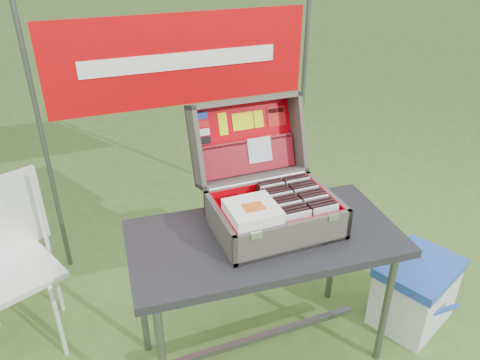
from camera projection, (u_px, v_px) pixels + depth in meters
name	position (u px, v px, depth m)	size (l,w,h in m)	color
ground	(248.00, 348.00, 2.54)	(80.00, 80.00, 0.00)	#436627
table	(263.00, 298.00, 2.32)	(1.24, 0.62, 0.77)	black
table_top	(264.00, 238.00, 2.14)	(1.24, 0.62, 0.04)	black
table_leg_fr	(386.00, 306.00, 2.30)	(0.04, 0.04, 0.73)	#59595B
table_leg_bl	(141.00, 297.00, 2.36)	(0.04, 0.04, 0.73)	#59595B
table_leg_br	(333.00, 248.00, 2.71)	(0.04, 0.04, 0.73)	#59595B
table_brace	(261.00, 337.00, 2.45)	(1.09, 0.03, 0.03)	#59595B
suitcase	(271.00, 175.00, 2.11)	(0.56, 0.56, 0.50)	#59554D
suitcase_base_bottom	(275.00, 226.00, 2.17)	(0.56, 0.40, 0.02)	#59554D
suitcase_base_wall_front	(294.00, 238.00, 1.99)	(0.56, 0.02, 0.15)	#59554D
suitcase_base_wall_back	(259.00, 195.00, 2.30)	(0.56, 0.02, 0.15)	#59554D
suitcase_base_wall_left	(220.00, 227.00, 2.06)	(0.02, 0.40, 0.15)	#59554D
suitcase_base_wall_right	(326.00, 204.00, 2.23)	(0.02, 0.40, 0.15)	#59554D
suitcase_liner_floor	(275.00, 224.00, 2.17)	(0.52, 0.36, 0.01)	red
suitcase_latch_left	(256.00, 235.00, 1.89)	(0.05, 0.01, 0.03)	silver
suitcase_latch_right	(333.00, 218.00, 2.01)	(0.05, 0.01, 0.03)	silver
suitcase_hinge	(258.00, 181.00, 2.27)	(0.02, 0.02, 0.50)	silver
suitcase_lid_back	(243.00, 138.00, 2.36)	(0.56, 0.40, 0.02)	#59554D
suitcase_lid_rim_far	(244.00, 101.00, 2.26)	(0.56, 0.02, 0.15)	#59554D
suitcase_lid_rim_near	(252.00, 177.00, 2.34)	(0.56, 0.02, 0.15)	#59554D
suitcase_lid_rim_left	(196.00, 148.00, 2.21)	(0.02, 0.40, 0.15)	#59554D
suitcase_lid_rim_right	(297.00, 132.00, 2.39)	(0.02, 0.40, 0.15)	#59554D
suitcase_lid_liner	(244.00, 139.00, 2.35)	(0.51, 0.35, 0.01)	red
suitcase_liner_wall_front	(293.00, 234.00, 1.99)	(0.52, 0.01, 0.13)	red
suitcase_liner_wall_back	(260.00, 195.00, 2.28)	(0.52, 0.01, 0.13)	red
suitcase_liner_wall_left	(223.00, 224.00, 2.06)	(0.01, 0.36, 0.13)	red
suitcase_liner_wall_right	(324.00, 202.00, 2.22)	(0.01, 0.36, 0.13)	red
suitcase_lid_pocket	(248.00, 157.00, 2.35)	(0.50, 0.16, 0.03)	maroon
suitcase_pocket_edge	(247.00, 142.00, 2.33)	(0.49, 0.02, 0.02)	maroon
suitcase_pocket_cd	(260.00, 150.00, 2.34)	(0.12, 0.12, 0.01)	silver
lid_sticker_cc_a	(202.00, 116.00, 2.25)	(0.05, 0.03, 0.00)	#1933B2
lid_sticker_cc_b	(203.00, 124.00, 2.26)	(0.05, 0.03, 0.00)	red
lid_sticker_cc_c	(204.00, 132.00, 2.26)	(0.05, 0.03, 0.00)	white
lid_sticker_cc_d	(205.00, 140.00, 2.27)	(0.05, 0.03, 0.00)	black
lid_card_neon_tall	(223.00, 124.00, 2.29)	(0.04, 0.11, 0.00)	#E0F001
lid_card_neon_main	(243.00, 121.00, 2.32)	(0.11, 0.08, 0.00)	#E0F001
lid_card_neon_small	(259.00, 119.00, 2.35)	(0.05, 0.08, 0.00)	#E0F001
lid_sticker_band	(277.00, 116.00, 2.38)	(0.10, 0.10, 0.00)	red
lid_sticker_band_bar	(276.00, 110.00, 2.38)	(0.09, 0.02, 0.00)	black
cd_left_0	(298.00, 227.00, 2.02)	(0.12, 0.01, 0.14)	silver
cd_left_1	(295.00, 224.00, 2.04)	(0.12, 0.01, 0.14)	black
cd_left_2	(293.00, 221.00, 2.05)	(0.12, 0.01, 0.14)	black
cd_left_3	(291.00, 219.00, 2.07)	(0.12, 0.01, 0.14)	black
cd_left_4	(289.00, 216.00, 2.09)	(0.12, 0.01, 0.14)	silver
cd_left_5	(286.00, 214.00, 2.11)	(0.12, 0.01, 0.14)	black
cd_left_6	(284.00, 211.00, 2.13)	(0.12, 0.01, 0.14)	black
cd_left_7	(282.00, 209.00, 2.14)	(0.12, 0.01, 0.14)	black
cd_left_8	(280.00, 206.00, 2.16)	(0.12, 0.01, 0.14)	silver
cd_left_9	(278.00, 204.00, 2.18)	(0.12, 0.01, 0.14)	black
cd_left_10	(276.00, 202.00, 2.20)	(0.12, 0.01, 0.14)	black
cd_left_11	(274.00, 200.00, 2.21)	(0.12, 0.01, 0.14)	black
cd_left_12	(272.00, 197.00, 2.23)	(0.12, 0.01, 0.14)	silver
cd_left_13	(270.00, 195.00, 2.25)	(0.12, 0.01, 0.14)	black
cd_left_14	(268.00, 193.00, 2.27)	(0.12, 0.01, 0.14)	black
cd_right_0	(325.00, 220.00, 2.06)	(0.12, 0.01, 0.14)	silver
cd_right_1	(322.00, 218.00, 2.08)	(0.12, 0.01, 0.14)	black
cd_right_2	(320.00, 215.00, 2.10)	(0.12, 0.01, 0.14)	black
cd_right_3	(318.00, 213.00, 2.11)	(0.12, 0.01, 0.14)	black
cd_right_4	(315.00, 210.00, 2.13)	(0.12, 0.01, 0.14)	silver
cd_right_5	(313.00, 208.00, 2.15)	(0.12, 0.01, 0.14)	black
cd_right_6	(310.00, 206.00, 2.17)	(0.12, 0.01, 0.14)	black
cd_right_7	(308.00, 203.00, 2.19)	(0.12, 0.01, 0.14)	black
cd_right_8	(306.00, 201.00, 2.20)	(0.12, 0.01, 0.14)	silver
cd_right_9	(304.00, 199.00, 2.22)	(0.12, 0.01, 0.14)	black
cd_right_10	(302.00, 197.00, 2.24)	(0.12, 0.01, 0.14)	black
cd_right_11	(299.00, 194.00, 2.26)	(0.12, 0.01, 0.14)	black
cd_right_12	(297.00, 192.00, 2.28)	(0.12, 0.01, 0.14)	silver
cd_right_13	(295.00, 190.00, 2.29)	(0.12, 0.01, 0.14)	black
cd_right_14	(293.00, 188.00, 2.31)	(0.12, 0.01, 0.14)	black
songbook_0	(253.00, 215.00, 2.00)	(0.21, 0.21, 0.01)	white
songbook_1	(253.00, 214.00, 2.00)	(0.21, 0.21, 0.01)	white
songbook_2	(253.00, 213.00, 1.99)	(0.21, 0.21, 0.01)	white
songbook_3	(253.00, 212.00, 1.99)	(0.21, 0.21, 0.01)	white
songbook_4	(253.00, 211.00, 1.99)	(0.21, 0.21, 0.01)	white
songbook_5	(253.00, 210.00, 1.99)	(0.21, 0.21, 0.01)	white
songbook_6	(253.00, 209.00, 1.98)	(0.21, 0.21, 0.01)	white
songbook_7	(253.00, 208.00, 1.98)	(0.21, 0.21, 0.01)	white
songbook_8	(253.00, 207.00, 1.98)	(0.21, 0.21, 0.01)	white
songbook_9	(253.00, 206.00, 1.98)	(0.21, 0.21, 0.01)	white
songbook_graphic	(254.00, 207.00, 1.97)	(0.09, 0.07, 0.00)	#D85919
cooler	(415.00, 292.00, 2.63)	(0.45, 0.35, 0.40)	white
cooler_body	(414.00, 295.00, 2.64)	(0.43, 0.32, 0.35)	white
cooler_lid	(420.00, 268.00, 2.55)	(0.45, 0.35, 0.05)	#254FB4
cooler_handle	(438.00, 312.00, 2.47)	(0.27, 0.02, 0.02)	#254FB4
chair	(12.00, 275.00, 2.37)	(0.42, 0.46, 0.91)	silver
chair_seat	(12.00, 274.00, 2.36)	(0.42, 0.42, 0.03)	silver
chair_backrest	(3.00, 216.00, 2.41)	(0.42, 0.03, 0.44)	silver
chair_leg_fr	(59.00, 322.00, 2.39)	(0.02, 0.02, 0.47)	silver
chair_leg_br	(56.00, 279.00, 2.67)	(0.02, 0.02, 0.47)	silver
chair_upright_right	(40.00, 211.00, 2.47)	(0.02, 0.02, 0.44)	silver
cardboard_box	(321.00, 232.00, 3.09)	(0.44, 0.07, 0.46)	brown
banner_post_left	(45.00, 150.00, 2.75)	(0.03, 0.03, 1.70)	#59595B
banner_post_right	(302.00, 113.00, 3.29)	(0.03, 0.03, 1.70)	#59595B
banner	(181.00, 60.00, 2.80)	(1.60, 0.01, 0.55)	#B60408
banner_text	(182.00, 61.00, 2.79)	(1.20, 0.00, 0.10)	white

